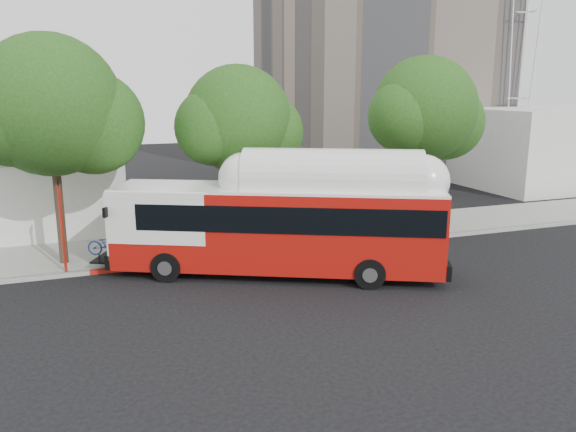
{
  "coord_description": "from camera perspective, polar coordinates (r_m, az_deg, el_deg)",
  "views": [
    {
      "loc": [
        -7.79,
        -19.67,
        7.52
      ],
      "look_at": [
        0.41,
        3.0,
        2.01
      ],
      "focal_mm": 35.0,
      "sensor_mm": 36.0,
      "label": 1
    }
  ],
  "objects": [
    {
      "name": "horizon_block",
      "position": [
        52.16,
        26.85,
        6.52
      ],
      "size": [
        20.0,
        12.0,
        6.0
      ],
      "primitive_type": "cube",
      "color": "silver",
      "rests_on": "ground"
    },
    {
      "name": "signal_pole",
      "position": [
        24.42,
        -21.96,
        -1.05
      ],
      "size": [
        0.11,
        0.38,
        3.98
      ],
      "color": "#B21E13",
      "rests_on": "ground"
    },
    {
      "name": "street_tree_mid",
      "position": [
        26.77,
        -4.31,
        9.37
      ],
      "size": [
        5.75,
        5.0,
        8.62
      ],
      "color": "#2D2116",
      "rests_on": "ground"
    },
    {
      "name": "sidewalk",
      "position": [
        28.3,
        -3.2,
        -2.4
      ],
      "size": [
        60.0,
        5.0,
        0.15
      ],
      "primitive_type": "cube",
      "color": "gray",
      "rests_on": "ground"
    },
    {
      "name": "red_curb_segment",
      "position": [
        25.18,
        -8.05,
        -4.45
      ],
      "size": [
        10.0,
        0.32,
        0.16
      ],
      "primitive_type": "cube",
      "color": "maroon",
      "rests_on": "ground"
    },
    {
      "name": "curb_strip",
      "position": [
        25.92,
        -1.53,
        -3.83
      ],
      "size": [
        60.0,
        0.3,
        0.15
      ],
      "primitive_type": "cube",
      "color": "gray",
      "rests_on": "ground"
    },
    {
      "name": "ground",
      "position": [
        22.45,
        1.63,
        -6.7
      ],
      "size": [
        120.0,
        120.0,
        0.0
      ],
      "primitive_type": "plane",
      "color": "black",
      "rests_on": "ground"
    },
    {
      "name": "transit_bus",
      "position": [
        22.76,
        -0.86,
        -1.27
      ],
      "size": [
        13.82,
        8.35,
        4.19
      ],
      "rotation": [
        0.0,
        0.0,
        -0.45
      ],
      "color": "#A3110B",
      "rests_on": "ground"
    },
    {
      "name": "street_tree_right",
      "position": [
        30.82,
        14.35,
        10.12
      ],
      "size": [
        6.21,
        5.4,
        9.18
      ],
      "color": "#2D2116",
      "rests_on": "ground"
    },
    {
      "name": "street_tree_left",
      "position": [
        25.26,
        -21.89,
        9.88
      ],
      "size": [
        6.67,
        5.8,
        9.74
      ],
      "color": "#2D2116",
      "rests_on": "ground"
    }
  ]
}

